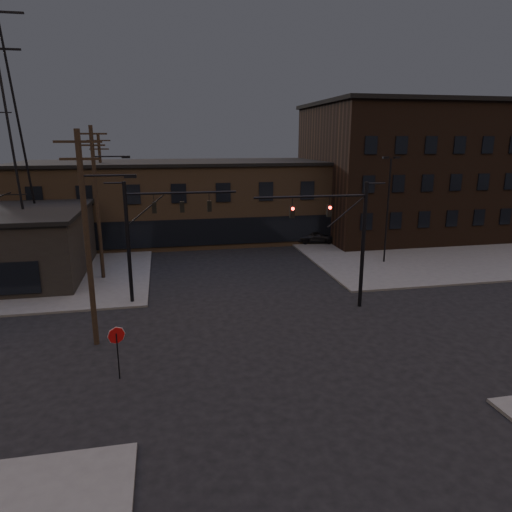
% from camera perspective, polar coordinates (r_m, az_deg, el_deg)
% --- Properties ---
extents(ground, '(140.00, 140.00, 0.00)m').
position_cam_1_polar(ground, '(24.57, 3.00, -10.96)').
color(ground, black).
rests_on(ground, ground).
extents(sidewalk_ne, '(30.00, 30.00, 0.15)m').
position_cam_1_polar(sidewalk_ne, '(52.58, 20.50, 2.01)').
color(sidewalk_ne, '#474744').
rests_on(sidewalk_ne, ground).
extents(building_row, '(40.00, 12.00, 8.00)m').
position_cam_1_polar(building_row, '(50.22, -5.00, 6.87)').
color(building_row, brown).
rests_on(building_row, ground).
extents(building_right, '(22.00, 16.00, 14.00)m').
position_cam_1_polar(building_right, '(55.07, 18.94, 9.96)').
color(building_right, black).
rests_on(building_right, ground).
extents(traffic_signal_near, '(7.12, 0.24, 8.00)m').
position_cam_1_polar(traffic_signal_near, '(28.77, 11.26, 2.92)').
color(traffic_signal_near, black).
rests_on(traffic_signal_near, ground).
extents(traffic_signal_far, '(7.12, 0.24, 8.00)m').
position_cam_1_polar(traffic_signal_far, '(30.00, -13.36, 3.43)').
color(traffic_signal_far, black).
rests_on(traffic_signal_far, ground).
extents(stop_sign, '(0.72, 0.33, 2.48)m').
position_cam_1_polar(stop_sign, '(21.45, -17.01, -10.10)').
color(stop_sign, black).
rests_on(stop_sign, ground).
extents(utility_pole_near, '(3.70, 0.28, 11.00)m').
position_cam_1_polar(utility_pole_near, '(24.22, -20.26, 2.44)').
color(utility_pole_near, black).
rests_on(utility_pole_near, ground).
extents(utility_pole_mid, '(3.70, 0.28, 11.50)m').
position_cam_1_polar(utility_pole_mid, '(36.06, -19.18, 6.60)').
color(utility_pole_mid, black).
rests_on(utility_pole_mid, ground).
extents(utility_pole_far, '(2.20, 0.28, 11.00)m').
position_cam_1_polar(utility_pole_far, '(48.06, -18.64, 7.99)').
color(utility_pole_far, black).
rests_on(utility_pole_far, ground).
extents(lot_light_a, '(1.50, 0.28, 9.14)m').
position_cam_1_polar(lot_light_a, '(40.40, 16.20, 6.70)').
color(lot_light_a, black).
rests_on(lot_light_a, ground).
extents(lot_light_b, '(1.50, 0.28, 9.14)m').
position_cam_1_polar(lot_light_b, '(47.67, 19.88, 7.51)').
color(lot_light_b, black).
rests_on(lot_light_b, ground).
extents(parked_car_lot_a, '(4.36, 2.32, 1.41)m').
position_cam_1_polar(parked_car_lot_a, '(47.41, 7.40, 2.50)').
color(parked_car_lot_a, black).
rests_on(parked_car_lot_a, sidewalk_ne).
extents(parked_car_lot_b, '(5.05, 2.13, 1.46)m').
position_cam_1_polar(parked_car_lot_b, '(49.24, 13.98, 2.66)').
color(parked_car_lot_b, '#BBBBBD').
rests_on(parked_car_lot_b, sidewalk_ne).
extents(car_crossing, '(2.42, 5.05, 1.60)m').
position_cam_1_polar(car_crossing, '(49.48, 1.73, 3.05)').
color(car_crossing, black).
rests_on(car_crossing, ground).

